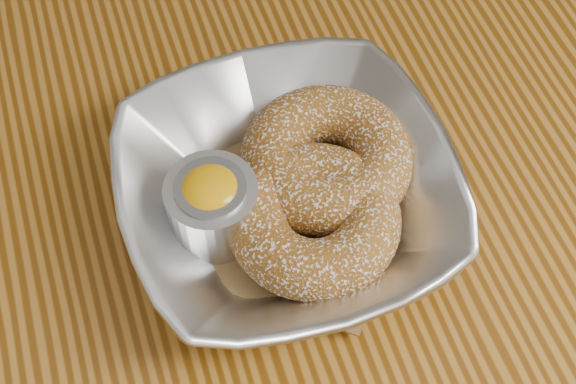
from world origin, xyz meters
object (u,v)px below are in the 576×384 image
object	(u,v)px
ramekin	(213,205)
table	(441,308)
donut_front	(314,220)
serving_bowl	(288,194)
donut_back	(326,159)

from	to	relation	value
ramekin	table	bearing A→B (deg)	-22.25
donut_front	serving_bowl	bearing A→B (deg)	110.03
table	donut_back	bearing A→B (deg)	132.62
serving_bowl	ramekin	size ratio (longest dim) A/B	3.69
donut_front	ramekin	size ratio (longest dim) A/B	1.90
table	ramekin	distance (m)	0.22
table	donut_front	world-z (taller)	donut_front
table	donut_front	bearing A→B (deg)	159.22
table	donut_front	size ratio (longest dim) A/B	10.59
table	donut_front	distance (m)	0.16
table	ramekin	xyz separation A→B (m)	(-0.16, 0.06, 0.13)
table	donut_back	xyz separation A→B (m)	(-0.07, 0.08, 0.13)
table	donut_front	xyz separation A→B (m)	(-0.10, 0.04, 0.13)
donut_front	ramekin	world-z (taller)	ramekin
donut_back	donut_front	distance (m)	0.05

